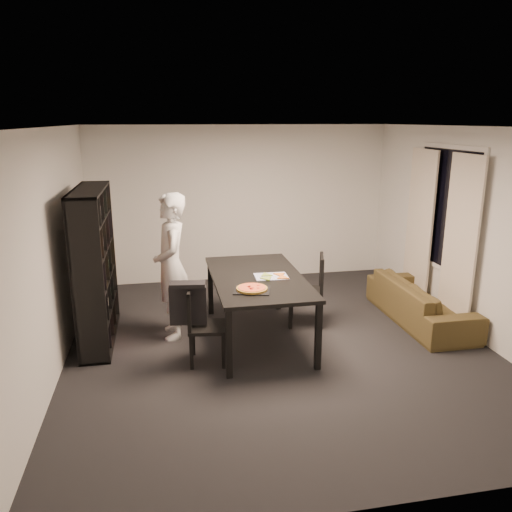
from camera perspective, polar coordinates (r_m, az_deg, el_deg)
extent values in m
cube|color=black|center=(6.25, 2.50, -10.03)|extent=(5.00, 5.50, 0.01)
cube|color=white|center=(5.65, 2.82, 14.54)|extent=(5.00, 5.50, 0.01)
cube|color=white|center=(8.46, -1.74, 5.97)|extent=(5.00, 0.01, 2.60)
cube|color=white|center=(3.35, 13.91, -9.45)|extent=(5.00, 0.01, 2.60)
cube|color=white|center=(5.78, -22.23, 0.38)|extent=(0.01, 5.50, 2.60)
cube|color=white|center=(6.84, 23.49, 2.44)|extent=(0.01, 5.50, 2.60)
cube|color=black|center=(7.29, 20.94, 5.03)|extent=(0.02, 1.40, 1.60)
cube|color=white|center=(7.28, 20.90, 5.03)|extent=(0.03, 1.52, 1.72)
cube|color=beige|center=(6.88, 22.30, 1.35)|extent=(0.03, 0.70, 2.25)
cube|color=beige|center=(7.75, 18.17, 3.20)|extent=(0.03, 0.70, 2.25)
cube|color=black|center=(6.38, -17.90, -1.13)|extent=(0.35, 1.50, 1.90)
cube|color=black|center=(6.13, 0.18, -2.51)|extent=(1.09, 1.97, 0.04)
cube|color=black|center=(5.35, -3.12, -10.02)|extent=(0.07, 0.07, 0.78)
cube|color=black|center=(5.55, 7.12, -9.12)|extent=(0.07, 0.07, 0.78)
cube|color=black|center=(7.06, -5.22, -3.63)|extent=(0.07, 0.07, 0.78)
cube|color=black|center=(7.22, 2.58, -3.16)|extent=(0.07, 0.07, 0.78)
cube|color=black|center=(5.69, -5.58, -8.09)|extent=(0.46, 0.46, 0.04)
cube|color=black|center=(5.61, -7.55, -5.86)|extent=(0.09, 0.41, 0.44)
cube|color=black|center=(5.54, -7.63, -3.93)|extent=(0.08, 0.39, 0.05)
cube|color=black|center=(5.62, -3.76, -10.84)|extent=(0.04, 0.04, 0.40)
cube|color=black|center=(5.94, -3.76, -9.34)|extent=(0.04, 0.04, 0.40)
cube|color=black|center=(5.63, -7.40, -10.87)|extent=(0.04, 0.04, 0.40)
cube|color=black|center=(5.95, -7.19, -9.38)|extent=(0.04, 0.04, 0.40)
cube|color=black|center=(6.70, 5.69, -4.08)|extent=(0.55, 0.55, 0.04)
cube|color=black|center=(6.63, 7.50, -1.99)|extent=(0.17, 0.44, 0.48)
cube|color=black|center=(6.57, 7.56, -0.18)|extent=(0.15, 0.42, 0.05)
cube|color=black|center=(6.97, 4.06, -5.37)|extent=(0.04, 0.04, 0.44)
cube|color=black|center=(6.61, 3.97, -6.54)|extent=(0.04, 0.04, 0.44)
cube|color=black|center=(6.97, 7.22, -5.45)|extent=(0.04, 0.04, 0.44)
cube|color=black|center=(6.61, 7.31, -6.62)|extent=(0.04, 0.04, 0.44)
cube|color=black|center=(5.61, -7.76, -5.63)|extent=(0.42, 0.13, 0.44)
cube|color=black|center=(5.52, -7.85, -3.26)|extent=(0.41, 0.22, 0.05)
imported|color=silver|center=(6.27, -9.64, -1.20)|extent=(0.47, 0.69, 1.83)
cube|color=black|center=(5.61, -0.45, -3.92)|extent=(0.47, 0.41, 0.01)
cylinder|color=olive|center=(5.60, -0.47, -3.75)|extent=(0.35, 0.35, 0.02)
cylinder|color=orange|center=(5.60, -0.47, -3.60)|extent=(0.31, 0.31, 0.01)
cube|color=silver|center=(6.10, 1.75, -2.34)|extent=(0.41, 0.32, 0.01)
imported|color=#423C1A|center=(7.19, 18.29, -4.95)|extent=(0.75, 1.91, 0.56)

